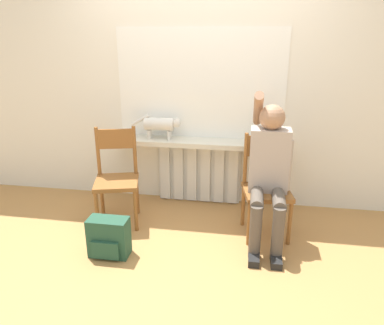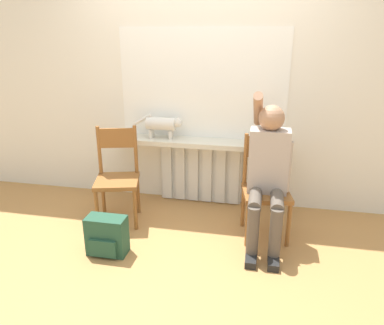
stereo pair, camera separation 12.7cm
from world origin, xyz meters
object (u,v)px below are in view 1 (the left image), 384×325
Objects in this scene: cat at (161,124)px; backpack at (109,238)px; chair_left at (117,176)px; chair_right at (266,186)px; person at (269,168)px.

cat is 1.58× the size of backpack.
cat reaches higher than backpack.
chair_left is at bearing -124.40° from cat.
chair_left is 0.69m from backpack.
person is (0.01, -0.11, 0.21)m from chair_right.
chair_left is at bearing 169.57° from chair_right.
chair_left is 1.44m from person.
chair_right is 0.24m from person.
backpack is (-1.29, -0.49, -0.52)m from person.
person is 3.98× the size of backpack.
chair_right is 2.76× the size of backpack.
backpack is (-0.20, -1.08, -0.71)m from cat.
chair_left reaches higher than backpack.
cat is (-1.09, 0.59, 0.20)m from person.
cat reaches higher than chair_left.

